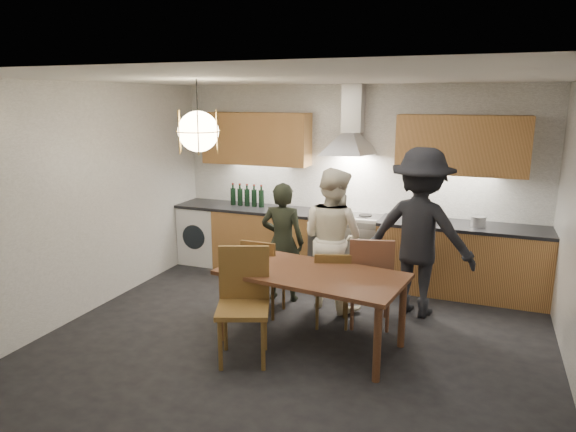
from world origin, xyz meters
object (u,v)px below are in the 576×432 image
(chair_front, at_px, (244,296))
(mixing_bowl, at_px, (428,220))
(person_left, at_px, (283,242))
(wine_bottles, at_px, (247,195))
(person_mid, at_px, (332,238))
(dining_table, at_px, (312,281))
(person_right, at_px, (420,233))
(stock_pot, at_px, (478,222))
(chair_back_left, at_px, (262,272))

(chair_front, relative_size, mixing_bowl, 4.10)
(person_left, distance_m, wine_bottles, 1.43)
(person_left, distance_m, person_mid, 0.62)
(chair_front, bearing_deg, person_left, 75.78)
(dining_table, bearing_deg, person_right, 60.54)
(person_mid, bearing_deg, stock_pot, -126.96)
(person_left, height_order, person_mid, person_mid)
(person_right, bearing_deg, mixing_bowl, -80.83)
(person_mid, distance_m, wine_bottles, 1.87)
(dining_table, distance_m, person_mid, 1.03)
(person_left, bearing_deg, dining_table, 119.12)
(person_mid, relative_size, wine_bottles, 3.15)
(stock_pot, bearing_deg, person_right, -128.88)
(dining_table, distance_m, person_right, 1.49)
(chair_back_left, bearing_deg, person_left, -93.66)
(chair_back_left, relative_size, wine_bottles, 1.71)
(stock_pot, relative_size, wine_bottles, 0.33)
(person_left, height_order, mixing_bowl, person_left)
(chair_back_left, relative_size, person_left, 0.62)
(chair_back_left, bearing_deg, wine_bottles, -59.28)
(chair_back_left, xyz_separation_m, mixing_bowl, (1.63, 1.44, 0.42))
(dining_table, height_order, person_right, person_right)
(person_right, bearing_deg, dining_table, 62.62)
(person_right, xyz_separation_m, wine_bottles, (-2.54, 0.84, 0.11))
(dining_table, xyz_separation_m, mixing_bowl, (0.89, 1.89, 0.26))
(chair_back_left, height_order, stock_pot, stock_pot)
(chair_back_left, height_order, wine_bottles, wine_bottles)
(dining_table, height_order, person_left, person_left)
(chair_back_left, xyz_separation_m, chair_front, (0.21, -0.91, 0.09))
(person_mid, xyz_separation_m, person_right, (0.97, 0.15, 0.12))
(chair_back_left, distance_m, wine_bottles, 1.89)
(chair_back_left, relative_size, person_mid, 0.54)
(stock_pot, bearing_deg, dining_table, -127.89)
(stock_pot, distance_m, wine_bottles, 3.14)
(person_mid, distance_m, mixing_bowl, 1.31)
(person_left, relative_size, person_mid, 0.88)
(mixing_bowl, xyz_separation_m, stock_pot, (0.59, 0.02, 0.03))
(stock_pot, bearing_deg, chair_back_left, -146.75)
(dining_table, xyz_separation_m, person_right, (0.88, 1.16, 0.28))
(chair_front, height_order, mixing_bowl, chair_front)
(chair_front, height_order, stock_pot, chair_front)
(person_mid, bearing_deg, dining_table, 118.55)
(chair_back_left, bearing_deg, stock_pot, -146.58)
(stock_pot, bearing_deg, chair_front, -130.32)
(mixing_bowl, bearing_deg, dining_table, -115.33)
(person_left, height_order, stock_pot, person_left)
(chair_back_left, relative_size, mixing_bowl, 3.46)
(person_left, bearing_deg, chair_back_left, 79.94)
(person_mid, bearing_deg, chair_front, 97.16)
(person_right, bearing_deg, person_left, 16.11)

